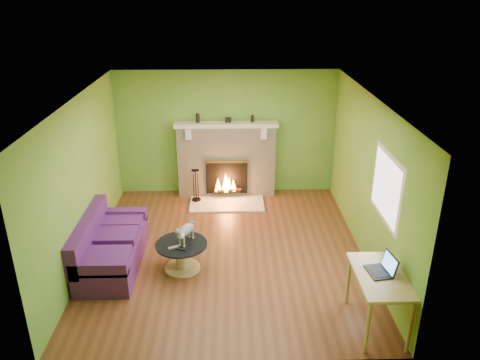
{
  "coord_description": "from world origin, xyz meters",
  "views": [
    {
      "loc": [
        0.06,
        -6.79,
        4.18
      ],
      "look_at": [
        0.23,
        0.4,
        1.13
      ],
      "focal_mm": 35.0,
      "sensor_mm": 36.0,
      "label": 1
    }
  ],
  "objects_px": {
    "coffee_table": "(182,254)",
    "desk": "(380,281)",
    "cat": "(186,232)",
    "sofa": "(109,247)"
  },
  "relations": [
    {
      "from": "coffee_table",
      "to": "cat",
      "type": "relative_size",
      "value": 1.44
    },
    {
      "from": "coffee_table",
      "to": "desk",
      "type": "distance_m",
      "value": 3.03
    },
    {
      "from": "cat",
      "to": "sofa",
      "type": "bearing_deg",
      "value": -159.91
    },
    {
      "from": "sofa",
      "to": "cat",
      "type": "relative_size",
      "value": 3.27
    },
    {
      "from": "desk",
      "to": "sofa",
      "type": "bearing_deg",
      "value": 157.81
    },
    {
      "from": "cat",
      "to": "coffee_table",
      "type": "bearing_deg",
      "value": -123.02
    },
    {
      "from": "coffee_table",
      "to": "cat",
      "type": "height_order",
      "value": "cat"
    },
    {
      "from": "desk",
      "to": "cat",
      "type": "relative_size",
      "value": 1.92
    },
    {
      "from": "coffee_table",
      "to": "desk",
      "type": "bearing_deg",
      "value": -27.82
    },
    {
      "from": "cat",
      "to": "desk",
      "type": "bearing_deg",
      "value": -4.43
    }
  ]
}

